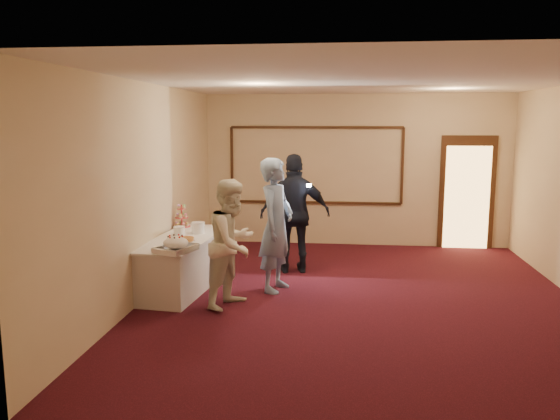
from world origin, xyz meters
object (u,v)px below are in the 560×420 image
Objects in this scene: plate_stack_b at (198,228)px; buffet_table at (184,263)px; man at (276,225)px; tart at (185,240)px; plate_stack_a at (179,231)px; woman at (233,243)px; cupcake_stand at (182,218)px; pavlova_tray at (176,245)px; guest at (295,214)px.

buffet_table is at bearing -112.01° from plate_stack_b.
plate_stack_b is 1.27m from man.
plate_stack_b is 0.72× the size of tart.
plate_stack_a is 1.47m from man.
buffet_table is 1.50m from man.
plate_stack_a is 0.10× the size of woman.
cupcake_stand is 0.23× the size of woman.
man is (1.27, 0.32, 0.18)m from tart.
pavlova_tray is at bearing -76.06° from cupcake_stand.
cupcake_stand is at bearing -1.23° from guest.
plate_stack_a is at bearing 129.46° from buffet_table.
man reaches higher than plate_stack_b.
plate_stack_a is at bearing 21.36° from guest.
guest is (1.46, 1.34, 0.18)m from tart.
plate_stack_b is at bearing 90.84° from pavlova_tray.
woman reaches higher than cupcake_stand.
man is at bearing 3.17° from buffet_table.
man is at bearing 14.21° from tart.
buffet_table is 3.44× the size of pavlova_tray.
guest is (0.68, 1.77, 0.12)m from woman.
pavlova_tray is at bearing 126.67° from woman.
woman is 0.88× the size of guest.
pavlova_tray is 1.59× the size of cupcake_stand.
plate_stack_b is at bearing 59.43° from woman.
pavlova_tray reaches higher than plate_stack_a.
woman is (0.78, -0.43, 0.06)m from tart.
guest is at bearing 54.05° from pavlova_tray.
woman is (0.97, -0.78, 0.02)m from plate_stack_a.
buffet_table is at bearing 75.79° from woman.
pavlova_tray is 0.33× the size of man.
man is (1.24, -0.27, 0.12)m from plate_stack_b.
pavlova_tray is at bearing -75.87° from plate_stack_a.
guest reaches higher than pavlova_tray.
buffet_table is 5.48× the size of cupcake_stand.
plate_stack_b is at bearing 86.67° from tart.
woman is at bearing 59.33° from guest.
plate_stack_a is 1.24m from woman.
pavlova_tray is 2.19× the size of tart.
cupcake_stand is 1.37× the size of tart.
guest is (1.82, 0.27, 0.06)m from cupcake_stand.
plate_stack_a is 0.33m from plate_stack_b.
woman is 1.90m from guest.
cupcake_stand is 1.85m from guest.
cupcake_stand is 1.13m from tart.
plate_stack_a is 0.40m from tart.
man is at bearing -12.12° from plate_stack_b.
buffet_table is 1.13× the size of guest.
tart is 0.15× the size of guest.
man is (1.22, 0.93, 0.12)m from pavlova_tray.
guest reaches higher than cupcake_stand.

